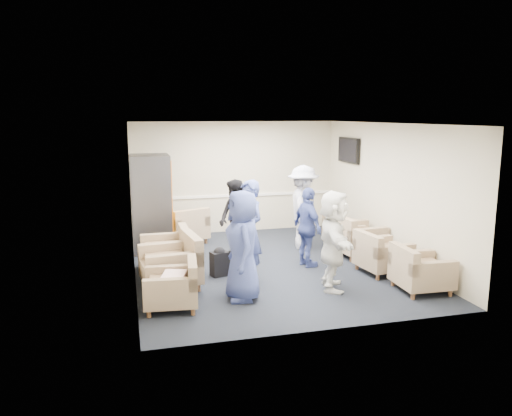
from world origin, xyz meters
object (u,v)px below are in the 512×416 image
object	(u,v)px
armchair_left_near	(175,288)
armchair_right_far	(341,234)
person_back_right	(303,207)
person_front_right	(334,240)
person_back_left	(236,220)
person_front_left	(243,246)
armchair_corner	(186,228)
vending_machine	(151,203)
armchair_right_midfar	(356,239)
armchair_left_far	(168,253)
armchair_right_near	(419,272)
person_mid_right	(308,227)
person_mid_left	(249,231)
armchair_left_mid	(174,265)
armchair_right_midnear	(380,256)

from	to	relation	value
armchair_left_near	armchair_right_far	size ratio (longest dim) A/B	0.97
person_back_right	person_front_right	world-z (taller)	person_back_right
person_back_left	person_front_left	bearing A→B (deg)	-31.14
armchair_corner	vending_machine	bearing A→B (deg)	5.48
armchair_right_midfar	vending_machine	bearing A→B (deg)	63.68
armchair_left_near	armchair_corner	distance (m)	3.86
armchair_left_far	person_front_right	xyz separation A→B (m)	(2.56, -1.67, 0.48)
armchair_left_near	person_back_left	bearing A→B (deg)	154.15
armchair_right_near	person_mid_right	world-z (taller)	person_mid_right
person_front_left	person_mid_right	world-z (taller)	person_front_left
armchair_left_near	person_front_left	distance (m)	1.21
person_mid_left	person_back_left	bearing A→B (deg)	158.40
person_mid_left	armchair_left_far	bearing A→B (deg)	-143.35
armchair_right_far	person_front_left	size ratio (longest dim) A/B	0.51
vending_machine	person_front_left	distance (m)	3.54
person_front_left	armchair_left_mid	bearing A→B (deg)	-129.72
armchair_left_far	armchair_right_near	world-z (taller)	armchair_left_far
armchair_left_near	armchair_left_far	size ratio (longest dim) A/B	0.98
person_back_right	armchair_corner	bearing A→B (deg)	79.34
armchair_left_near	armchair_left_far	bearing A→B (deg)	-175.99
armchair_left_far	armchair_corner	xyz separation A→B (m)	(0.55, 1.96, 0.00)
armchair_corner	armchair_left_far	bearing A→B (deg)	52.69
armchair_right_midfar	person_front_left	xyz separation A→B (m)	(-2.80, -1.81, 0.51)
armchair_right_midnear	armchair_corner	world-z (taller)	armchair_corner
armchair_right_near	armchair_right_midnear	distance (m)	1.04
armchair_left_near	armchair_corner	xyz separation A→B (m)	(0.61, 3.82, 0.04)
armchair_left_mid	armchair_right_near	world-z (taller)	armchair_left_mid
person_front_right	person_back_right	bearing A→B (deg)	9.52
armchair_right_midnear	armchair_right_midfar	xyz separation A→B (m)	(0.07, 1.17, 0.03)
armchair_left_far	armchair_right_midfar	xyz separation A→B (m)	(3.81, 0.06, 0.01)
person_mid_right	person_back_left	bearing A→B (deg)	45.03
person_back_left	vending_machine	bearing A→B (deg)	-146.22
armchair_left_mid	vending_machine	size ratio (longest dim) A/B	0.51
vending_machine	person_back_right	size ratio (longest dim) A/B	1.13
armchair_left_mid	armchair_corner	xyz separation A→B (m)	(0.53, 2.85, -0.02)
armchair_left_near	armchair_right_far	xyz separation A→B (m)	(3.82, 2.55, -0.00)
vending_machine	person_back_right	bearing A→B (deg)	-12.36
armchair_left_near	armchair_left_mid	bearing A→B (deg)	-179.08
armchair_left_far	armchair_right_midfar	size ratio (longest dim) A/B	0.90
armchair_left_near	armchair_right_far	distance (m)	4.60
armchair_right_midfar	person_front_right	xyz separation A→B (m)	(-1.25, -1.73, 0.48)
person_front_right	armchair_right_midfar	bearing A→B (deg)	-17.55
armchair_left_near	armchair_right_midfar	distance (m)	4.32
armchair_right_near	person_back_right	size ratio (longest dim) A/B	0.47
person_front_left	person_back_left	xyz separation A→B (m)	(0.38, 2.22, -0.06)
person_mid_right	armchair_right_far	bearing A→B (deg)	-57.82
armchair_right_midnear	armchair_right_far	xyz separation A→B (m)	(0.02, 1.80, -0.02)
armchair_right_midfar	person_back_right	bearing A→B (deg)	40.62
vending_machine	person_front_left	world-z (taller)	vending_machine
vending_machine	person_front_left	size ratio (longest dim) A/B	1.18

